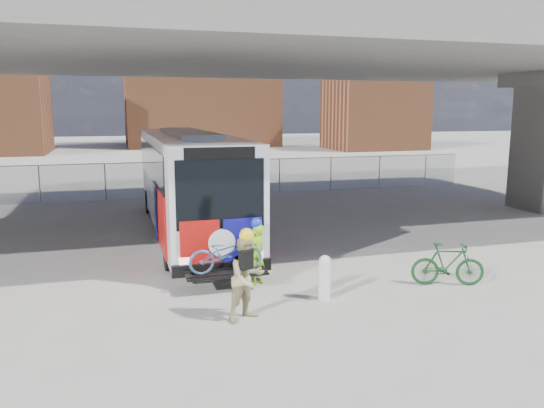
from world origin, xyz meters
name	(u,v)px	position (x,y,z in m)	size (l,w,h in m)	color
ground	(271,255)	(0.00, 0.00, 0.00)	(160.00, 160.00, 0.00)	#9E9991
bus	(188,175)	(-2.00, 3.73, 2.11)	(2.67, 12.95, 3.69)	silver
overpass	(240,49)	(0.00, 4.00, 6.54)	(40.00, 16.00, 7.95)	#605E59
chainlink_fence	(206,168)	(0.00, 12.00, 1.42)	(30.00, 0.06, 30.00)	gray
brick_buildings	(164,101)	(1.23, 48.23, 5.42)	(54.00, 22.00, 12.00)	brown
smokestack	(255,48)	(14.00, 55.00, 12.50)	(2.20, 2.20, 25.00)	brown
bollard	(325,276)	(0.10, -4.07, 0.57)	(0.28, 0.28, 1.07)	silver
cyclist_hivis	(256,253)	(-1.16, -2.58, 0.84)	(0.69, 0.67, 1.75)	#94DB17
cyclist_tan	(247,277)	(-1.93, -4.73, 0.94)	(1.09, 1.01, 1.99)	tan
bike_parked	(448,264)	(3.48, -4.01, 0.55)	(0.52, 1.83, 1.10)	#15441C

